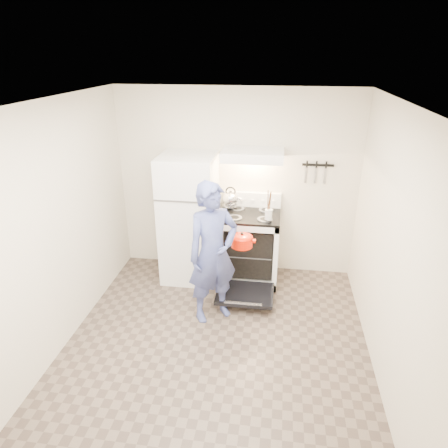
{
  "coord_description": "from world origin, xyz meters",
  "views": [
    {
      "loc": [
        0.56,
        -3.29,
        2.9
      ],
      "look_at": [
        -0.05,
        1.0,
        1.0
      ],
      "focal_mm": 32.0,
      "sensor_mm": 36.0,
      "label": 1
    }
  ],
  "objects": [
    {
      "name": "stove_body",
      "position": [
        0.23,
        1.48,
        0.46
      ],
      "size": [
        0.76,
        0.65,
        0.92
      ],
      "primitive_type": "cube",
      "color": "white",
      "rests_on": "floor"
    },
    {
      "name": "person",
      "position": [
        -0.11,
        0.57,
        0.83
      ],
      "size": [
        0.72,
        0.67,
        1.65
      ],
      "primitive_type": "imported",
      "rotation": [
        0.0,
        0.0,
        0.63
      ],
      "color": "navy",
      "rests_on": "floor"
    },
    {
      "name": "range_hood",
      "position": [
        0.23,
        1.55,
        1.71
      ],
      "size": [
        0.76,
        0.5,
        0.12
      ],
      "primitive_type": "cube",
      "color": "white",
      "rests_on": "back_wall"
    },
    {
      "name": "utensil_jar",
      "position": [
        0.46,
        1.27,
        1.05
      ],
      "size": [
        0.11,
        0.11,
        0.13
      ],
      "primitive_type": "cylinder",
      "rotation": [
        0.0,
        0.0,
        0.29
      ],
      "color": "silver",
      "rests_on": "cooktop"
    },
    {
      "name": "cooktop",
      "position": [
        0.23,
        1.48,
        0.94
      ],
      "size": [
        0.76,
        0.65,
        0.03
      ],
      "primitive_type": "cube",
      "color": "black",
      "rests_on": "stove_body"
    },
    {
      "name": "tea_kettle",
      "position": [
        -0.05,
        1.63,
        1.1
      ],
      "size": [
        0.25,
        0.21,
        0.3
      ],
      "primitive_type": null,
      "color": "#B9B9BE",
      "rests_on": "cooktop"
    },
    {
      "name": "knife_strip",
      "position": [
        1.05,
        1.79,
        1.55
      ],
      "size": [
        0.4,
        0.02,
        0.03
      ],
      "primitive_type": "cube",
      "color": "black",
      "rests_on": "back_wall"
    },
    {
      "name": "oven_rack",
      "position": [
        0.23,
        1.48,
        0.44
      ],
      "size": [
        0.6,
        0.52,
        0.01
      ],
      "primitive_type": "cube",
      "color": "slate",
      "rests_on": "stove_body"
    },
    {
      "name": "oven_door",
      "position": [
        0.23,
        0.88,
        0.12
      ],
      "size": [
        0.7,
        0.54,
        0.04
      ],
      "primitive_type": "cube",
      "color": "black",
      "rests_on": "floor"
    },
    {
      "name": "back_wall",
      "position": [
        0.0,
        1.8,
        1.25
      ],
      "size": [
        3.2,
        0.02,
        2.5
      ],
      "primitive_type": "cube",
      "color": "beige",
      "rests_on": "ground"
    },
    {
      "name": "floor",
      "position": [
        0.0,
        0.0,
        0.0
      ],
      "size": [
        3.6,
        3.6,
        0.0
      ],
      "primitive_type": "plane",
      "color": "brown",
      "rests_on": "ground"
    },
    {
      "name": "backsplash",
      "position": [
        0.23,
        1.76,
        1.05
      ],
      "size": [
        0.76,
        0.07,
        0.2
      ],
      "primitive_type": "cube",
      "color": "white",
      "rests_on": "cooktop"
    },
    {
      "name": "dutch_oven",
      "position": [
        0.18,
        0.88,
        0.84
      ],
      "size": [
        0.32,
        0.25,
        0.22
      ],
      "primitive_type": null,
      "color": "red",
      "rests_on": "person"
    },
    {
      "name": "refrigerator",
      "position": [
        -0.58,
        1.45,
        0.85
      ],
      "size": [
        0.7,
        0.7,
        1.7
      ],
      "primitive_type": "cube",
      "color": "white",
      "rests_on": "floor"
    },
    {
      "name": "pizza_stone",
      "position": [
        0.16,
        1.5,
        0.45
      ],
      "size": [
        0.3,
        0.3,
        0.02
      ],
      "primitive_type": "cylinder",
      "color": "olive",
      "rests_on": "oven_rack"
    }
  ]
}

